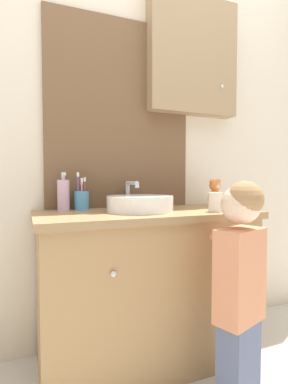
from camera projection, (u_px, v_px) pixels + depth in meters
wall_back at (133, 122)px, 1.77m from camera, size 3.20×0.18×2.50m
vanity_counter at (147, 286)px, 1.54m from camera, size 1.10×0.52×0.78m
sink_basin at (140, 203)px, 1.51m from camera, size 0.34×0.39×0.15m
toothbrush_holder at (82, 200)px, 1.58m from camera, size 0.08×0.08×0.20m
soap_dispenser at (63, 195)px, 1.53m from camera, size 0.06×0.06×0.20m
child_figure at (239, 278)px, 1.22m from camera, size 0.24×0.47×0.94m
teddy_bear at (215, 194)px, 1.76m from camera, size 0.09×0.08×0.16m
drinking_cup at (215, 202)px, 1.48m from camera, size 0.07×0.07×0.10m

